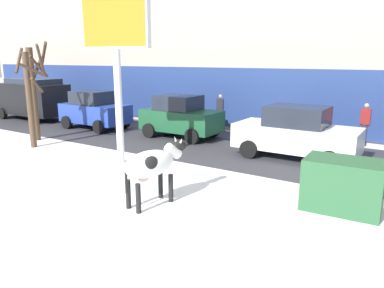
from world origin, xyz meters
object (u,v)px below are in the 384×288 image
(dumpster, at_px, (343,185))
(cow_holstein, at_px, (152,165))
(billboard, at_px, (115,30))
(car_black_van, at_px, (32,98))
(car_white_sedan, at_px, (296,133))
(bare_tree_right_lot, at_px, (34,88))
(car_darkgreen_hatchback, at_px, (180,117))
(pedestrian_far_left, at_px, (365,124))
(bare_tree_far_back, at_px, (31,96))
(car_blue_hatchback, at_px, (95,110))
(pedestrian_by_cars, at_px, (221,112))

(dumpster, bearing_deg, cow_holstein, -150.77)
(billboard, bearing_deg, car_black_van, 159.66)
(cow_holstein, height_order, car_black_van, car_black_van)
(billboard, relative_size, car_black_van, 1.21)
(car_white_sedan, bearing_deg, car_black_van, 179.35)
(bare_tree_right_lot, bearing_deg, car_darkgreen_hatchback, 38.15)
(pedestrian_far_left, relative_size, bare_tree_right_lot, 0.42)
(cow_holstein, relative_size, bare_tree_far_back, 0.49)
(bare_tree_far_back, bearing_deg, billboard, 2.78)
(cow_holstein, xyz_separation_m, billboard, (-3.22, 2.29, 3.31))
(cow_holstein, distance_m, bare_tree_far_back, 7.97)
(car_blue_hatchback, bearing_deg, billboard, -35.48)
(car_black_van, relative_size, dumpster, 2.71)
(car_black_van, xyz_separation_m, car_blue_hatchback, (5.18, -0.05, -0.32))
(billboard, distance_m, pedestrian_far_left, 10.19)
(cow_holstein, bearing_deg, bare_tree_far_back, 164.81)
(cow_holstein, bearing_deg, billboard, 144.63)
(pedestrian_far_left, xyz_separation_m, bare_tree_far_back, (-10.86, -7.33, 1.15))
(car_darkgreen_hatchback, bearing_deg, bare_tree_right_lot, -141.85)
(pedestrian_far_left, bearing_deg, car_blue_hatchback, -164.93)
(billboard, xyz_separation_m, car_blue_hatchback, (-5.47, 3.90, -3.39))
(billboard, height_order, pedestrian_far_left, billboard)
(car_darkgreen_hatchback, relative_size, bare_tree_far_back, 0.88)
(bare_tree_right_lot, bearing_deg, cow_holstein, -18.76)
(bare_tree_right_lot, distance_m, dumpster, 12.74)
(car_blue_hatchback, xyz_separation_m, car_white_sedan, (10.21, -0.13, -0.02))
(bare_tree_right_lot, distance_m, bare_tree_far_back, 1.44)
(pedestrian_by_cars, bearing_deg, bare_tree_right_lot, -130.17)
(cow_holstein, height_order, car_darkgreen_hatchback, car_darkgreen_hatchback)
(car_white_sedan, distance_m, pedestrian_far_left, 3.75)
(pedestrian_by_cars, xyz_separation_m, pedestrian_far_left, (6.54, 0.00, 0.00))
(cow_holstein, bearing_deg, pedestrian_far_left, 71.05)
(car_black_van, relative_size, car_blue_hatchback, 1.31)
(bare_tree_right_lot, bearing_deg, pedestrian_by_cars, 49.83)
(billboard, height_order, bare_tree_far_back, billboard)
(cow_holstein, height_order, car_white_sedan, car_white_sedan)
(car_blue_hatchback, relative_size, car_darkgreen_hatchback, 1.00)
(car_darkgreen_hatchback, distance_m, bare_tree_right_lot, 6.30)
(car_darkgreen_hatchback, relative_size, dumpster, 2.06)
(car_white_sedan, bearing_deg, bare_tree_right_lot, -163.22)
(car_black_van, relative_size, pedestrian_by_cars, 2.66)
(bare_tree_far_back, bearing_deg, cow_holstein, -15.19)
(dumpster, bearing_deg, bare_tree_right_lot, 176.36)
(billboard, bearing_deg, bare_tree_far_back, -177.22)
(cow_holstein, relative_size, car_blue_hatchback, 0.55)
(bare_tree_right_lot, bearing_deg, car_blue_hatchback, 89.24)
(bare_tree_right_lot, bearing_deg, car_black_van, 147.53)
(car_darkgreen_hatchback, distance_m, bare_tree_far_back, 6.11)
(car_darkgreen_hatchback, height_order, car_white_sedan, car_darkgreen_hatchback)
(car_blue_hatchback, xyz_separation_m, bare_tree_far_back, (1.07, -4.12, 1.10))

